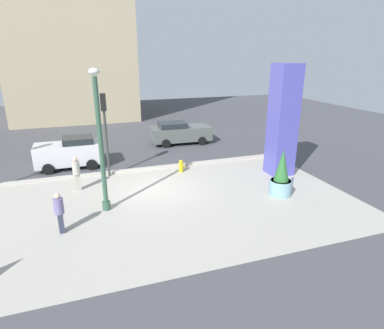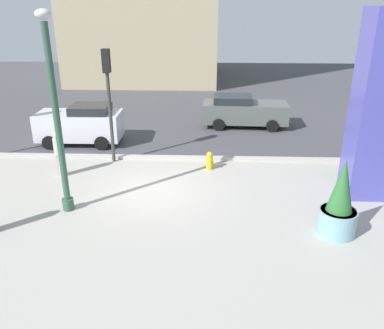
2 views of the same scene
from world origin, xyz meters
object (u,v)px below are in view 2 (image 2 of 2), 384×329
(fire_hydrant, at_px, (210,161))
(traffic_light_far_side, at_px, (108,88))
(art_pillar_blue, at_px, (375,108))
(car_passing_lane, at_px, (81,124))
(car_curb_east, at_px, (243,111))
(pedestrian_on_sidewalk, at_px, (59,152))
(potted_plant_near_right, at_px, (339,205))
(lamp_post, at_px, (57,121))

(fire_hydrant, bearing_deg, traffic_light_far_side, 170.18)
(art_pillar_blue, xyz_separation_m, traffic_light_far_side, (-9.35, 2.70, 0.04))
(car_passing_lane, height_order, car_curb_east, car_passing_lane)
(fire_hydrant, relative_size, pedestrian_on_sidewalk, 0.42)
(car_passing_lane, xyz_separation_m, pedestrian_on_sidewalk, (0.35, -3.87, 0.05))
(car_curb_east, bearing_deg, fire_hydrant, -106.35)
(potted_plant_near_right, distance_m, car_passing_lane, 12.40)
(lamp_post, distance_m, car_curb_east, 11.88)
(lamp_post, distance_m, potted_plant_near_right, 8.53)
(car_curb_east, bearing_deg, potted_plant_near_right, -80.49)
(lamp_post, distance_m, pedestrian_on_sidewalk, 3.54)
(art_pillar_blue, height_order, pedestrian_on_sidewalk, art_pillar_blue)
(traffic_light_far_side, bearing_deg, lamp_post, -96.83)
(car_passing_lane, distance_m, pedestrian_on_sidewalk, 3.89)
(potted_plant_near_right, bearing_deg, traffic_light_far_side, 145.02)
(pedestrian_on_sidewalk, bearing_deg, potted_plant_near_right, -22.07)
(art_pillar_blue, relative_size, car_curb_east, 1.34)
(potted_plant_near_right, xyz_separation_m, fire_hydrant, (-3.65, 4.69, -0.56))
(lamp_post, bearing_deg, car_passing_lane, 103.07)
(potted_plant_near_right, bearing_deg, car_passing_lane, 141.74)
(pedestrian_on_sidewalk, bearing_deg, art_pillar_blue, -5.79)
(car_curb_east, bearing_deg, traffic_light_far_side, -136.83)
(fire_hydrant, distance_m, traffic_light_far_side, 4.94)
(potted_plant_near_right, height_order, traffic_light_far_side, traffic_light_far_side)
(fire_hydrant, height_order, car_curb_east, car_curb_east)
(potted_plant_near_right, distance_m, fire_hydrant, 5.97)
(art_pillar_blue, height_order, car_curb_east, art_pillar_blue)
(art_pillar_blue, xyz_separation_m, car_curb_east, (-3.48, 8.21, -2.21))
(art_pillar_blue, xyz_separation_m, fire_hydrant, (-5.30, 2.00, -2.70))
(art_pillar_blue, bearing_deg, lamp_post, -170.91)
(art_pillar_blue, relative_size, potted_plant_near_right, 2.64)
(lamp_post, height_order, art_pillar_blue, art_pillar_blue)
(art_pillar_blue, relative_size, fire_hydrant, 8.18)
(traffic_light_far_side, distance_m, pedestrian_on_sidewalk, 3.13)
(car_curb_east, bearing_deg, car_passing_lane, -157.86)
(lamp_post, relative_size, car_passing_lane, 1.56)
(art_pillar_blue, bearing_deg, pedestrian_on_sidewalk, 174.21)
(traffic_light_far_side, height_order, car_passing_lane, traffic_light_far_side)
(art_pillar_blue, distance_m, potted_plant_near_right, 3.81)
(traffic_light_far_side, xyz_separation_m, pedestrian_on_sidewalk, (-1.68, -1.58, -2.11))
(lamp_post, distance_m, art_pillar_blue, 9.99)
(lamp_post, relative_size, potted_plant_near_right, 2.62)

